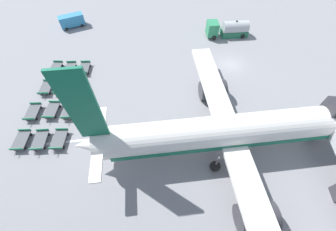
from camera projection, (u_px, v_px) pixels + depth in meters
ground_plane at (230, 64)px, 35.75m from camera, size 500.00×500.00×0.00m
airplane at (237, 131)px, 23.34m from camera, size 32.25×36.70×14.05m
fuel_tanker_primary at (229, 29)px, 40.09m from camera, size 3.55×8.17×3.05m
service_van at (72, 21)px, 42.13m from camera, size 3.59×5.09×2.36m
baggage_dolly_row_near_col_a at (56, 68)px, 34.48m from camera, size 3.61×1.85×0.92m
baggage_dolly_row_near_col_b at (46, 88)px, 31.70m from camera, size 3.57×1.74×0.92m
baggage_dolly_row_near_col_c at (33, 112)px, 28.84m from camera, size 3.56×1.72×0.92m
baggage_dolly_row_near_col_d at (21, 140)px, 26.10m from camera, size 3.56×1.72×0.92m
baggage_dolly_row_mid_a_col_a at (70, 68)px, 34.41m from camera, size 3.57×1.76×0.92m
baggage_dolly_row_mid_a_col_b at (61, 87)px, 31.76m from camera, size 3.56×1.73×0.92m
baggage_dolly_row_mid_a_col_c at (52, 110)px, 29.02m from camera, size 3.60×1.82×0.92m
baggage_dolly_row_mid_a_col_d at (40, 140)px, 26.10m from camera, size 3.58×1.78×0.92m
baggage_dolly_row_mid_b_col_a at (84, 68)px, 34.45m from camera, size 3.56×1.73×0.92m
baggage_dolly_row_mid_b_col_b at (77, 87)px, 31.73m from camera, size 3.60×1.83×0.92m
baggage_dolly_row_mid_b_col_c at (69, 111)px, 28.98m from camera, size 3.59×1.79×0.92m
baggage_dolly_row_mid_b_col_d at (59, 139)px, 26.17m from camera, size 3.57×1.74×0.92m
stand_guidance_stripe at (169, 132)px, 27.44m from camera, size 2.94×32.70×0.01m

